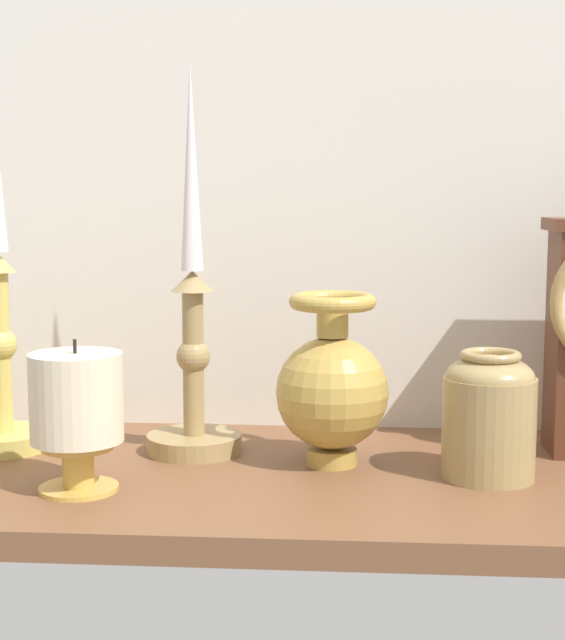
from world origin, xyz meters
The scene contains 6 objects.
ground_plane centered at (0.00, 0.00, -1.20)cm, with size 100.00×36.00×2.40cm, color brown.
back_wall centered at (0.00, 18.50, 32.50)cm, with size 120.00×2.00×65.00cm, color silver.
candlestick_tall_center centered at (-13.62, 5.74, 10.98)cm, with size 9.37×9.37×37.82cm.
brass_vase_bulbous centered at (0.22, 2.34, 7.48)cm, with size 10.56×10.56×16.19cm.
brass_vase_jar centered at (14.09, -0.85, 6.00)cm, with size 8.34×8.34×11.54cm.
pillar_candle_front centered at (-21.48, -7.43, 7.16)cm, with size 7.94×7.94×13.16cm.
Camera 1 is at (2.21, -87.51, 25.49)cm, focal length 55.05 mm.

